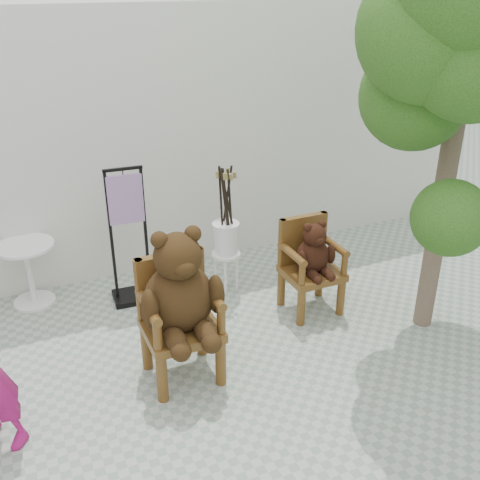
{
  "coord_description": "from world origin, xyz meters",
  "views": [
    {
      "loc": [
        -1.69,
        -3.36,
        3.26
      ],
      "look_at": [
        0.29,
        1.06,
        0.95
      ],
      "focal_mm": 42.0,
      "sensor_mm": 36.0,
      "label": 1
    }
  ],
  "objects_px": {
    "chair_small": "(311,257)",
    "tree": "(466,27)",
    "cafe_table": "(29,267)",
    "stool_bucket": "(226,238)",
    "display_stand": "(130,251)",
    "chair_big": "(180,298)"
  },
  "relations": [
    {
      "from": "chair_small",
      "to": "tree",
      "type": "relative_size",
      "value": 0.26
    },
    {
      "from": "cafe_table",
      "to": "tree",
      "type": "height_order",
      "value": "tree"
    },
    {
      "from": "chair_small",
      "to": "stool_bucket",
      "type": "distance_m",
      "value": 0.98
    },
    {
      "from": "chair_small",
      "to": "stool_bucket",
      "type": "relative_size",
      "value": 0.7
    },
    {
      "from": "tree",
      "to": "chair_small",
      "type": "bearing_deg",
      "value": 128.4
    },
    {
      "from": "cafe_table",
      "to": "stool_bucket",
      "type": "distance_m",
      "value": 2.13
    },
    {
      "from": "chair_small",
      "to": "cafe_table",
      "type": "xyz_separation_m",
      "value": [
        -2.68,
        1.31,
        -0.17
      ]
    },
    {
      "from": "stool_bucket",
      "to": "tree",
      "type": "distance_m",
      "value": 3.08
    },
    {
      "from": "stool_bucket",
      "to": "display_stand",
      "type": "bearing_deg",
      "value": 168.09
    },
    {
      "from": "display_stand",
      "to": "stool_bucket",
      "type": "bearing_deg",
      "value": -8.1
    },
    {
      "from": "tree",
      "to": "stool_bucket",
      "type": "bearing_deg",
      "value": 129.91
    },
    {
      "from": "stool_bucket",
      "to": "chair_small",
      "type": "bearing_deg",
      "value": -48.34
    },
    {
      "from": "chair_small",
      "to": "tree",
      "type": "height_order",
      "value": "tree"
    },
    {
      "from": "stool_bucket",
      "to": "tree",
      "type": "height_order",
      "value": "tree"
    },
    {
      "from": "chair_small",
      "to": "display_stand",
      "type": "distance_m",
      "value": 1.91
    },
    {
      "from": "chair_big",
      "to": "tree",
      "type": "height_order",
      "value": "tree"
    },
    {
      "from": "cafe_table",
      "to": "display_stand",
      "type": "distance_m",
      "value": 1.09
    },
    {
      "from": "chair_small",
      "to": "display_stand",
      "type": "bearing_deg",
      "value": 150.48
    },
    {
      "from": "cafe_table",
      "to": "tree",
      "type": "xyz_separation_m",
      "value": [
        3.39,
        -2.2,
        2.45
      ]
    },
    {
      "from": "chair_big",
      "to": "display_stand",
      "type": "relative_size",
      "value": 0.95
    },
    {
      "from": "chair_big",
      "to": "cafe_table",
      "type": "distance_m",
      "value": 2.16
    },
    {
      "from": "stool_bucket",
      "to": "cafe_table",
      "type": "bearing_deg",
      "value": 164.06
    }
  ]
}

